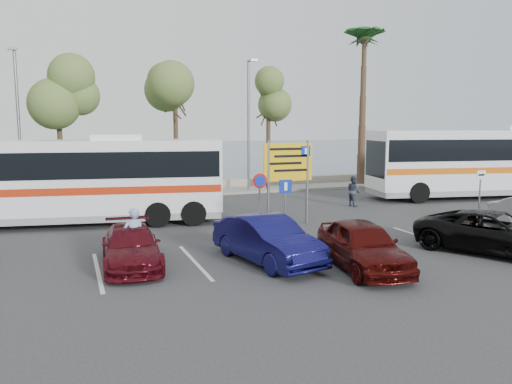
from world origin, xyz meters
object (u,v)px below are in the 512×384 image
object	(u,v)px
suv_black	(494,233)
pedestrian_far	(353,191)
street_lamp_left	(18,118)
street_lamp_right	(249,119)
pedestrian_near	(134,237)
coach_bus_left	(74,183)
car_blue	(267,240)
coach_bus_right	(484,164)
car_red	(363,245)
car_maroon	(131,247)
direction_sign	(288,168)

from	to	relation	value
suv_black	pedestrian_far	distance (m)	10.01
street_lamp_left	street_lamp_right	distance (m)	13.00
street_lamp_right	pedestrian_near	bearing A→B (deg)	-122.09
coach_bus_left	suv_black	xyz separation A→B (m)	(12.97, -9.98, -1.10)
pedestrian_far	street_lamp_right	bearing A→B (deg)	17.83
car_blue	pedestrian_far	world-z (taller)	pedestrian_far
coach_bus_left	street_lamp_left	bearing A→B (deg)	109.88
street_lamp_left	suv_black	size ratio (longest dim) A/B	1.61
coach_bus_left	pedestrian_far	size ratio (longest dim) A/B	7.91
coach_bus_right	car_blue	size ratio (longest dim) A/B	3.12
coach_bus_right	pedestrian_near	size ratio (longest dim) A/B	7.79
pedestrian_far	pedestrian_near	bearing A→B (deg)	113.39
street_lamp_left	car_blue	distance (m)	17.77
street_lamp_right	coach_bus_right	bearing A→B (deg)	-30.33
street_lamp_left	coach_bus_left	bearing A→B (deg)	-70.12
car_blue	street_lamp_right	bearing A→B (deg)	60.20
coach_bus_left	coach_bus_right	size ratio (longest dim) A/B	0.92
coach_bus_right	suv_black	size ratio (longest dim) A/B	2.77
car_blue	car_red	world-z (taller)	car_blue
car_blue	car_red	distance (m)	2.90
street_lamp_left	car_maroon	xyz separation A→B (m)	(4.00, -14.27, -4.00)
car_maroon	suv_black	world-z (taller)	suv_black
car_red	suv_black	xyz separation A→B (m)	(5.11, 0.02, -0.03)
direction_sign	car_blue	bearing A→B (deg)	-120.69
pedestrian_far	suv_black	bearing A→B (deg)	168.54
car_red	pedestrian_near	xyz separation A→B (m)	(-6.29, 2.84, 0.16)
car_maroon	pedestrian_near	world-z (taller)	pedestrian_near
direction_sign	street_lamp_left	bearing A→B (deg)	136.83
car_blue	car_maroon	bearing A→B (deg)	152.65
coach_bus_left	car_blue	xyz separation A→B (m)	(5.46, -8.36, -1.06)
coach_bus_right	car_maroon	world-z (taller)	coach_bus_right
street_lamp_left	pedestrian_far	world-z (taller)	street_lamp_left
coach_bus_right	pedestrian_near	xyz separation A→B (m)	(-20.89, -7.16, -1.06)
street_lamp_right	car_maroon	world-z (taller)	street_lamp_right
car_maroon	pedestrian_far	bearing A→B (deg)	34.10
suv_black	pedestrian_near	xyz separation A→B (m)	(-11.40, 2.82, 0.19)
direction_sign	suv_black	distance (m)	8.24
coach_bus_right	car_blue	xyz separation A→B (m)	(-17.00, -8.36, -1.22)
direction_sign	pedestrian_far	world-z (taller)	direction_sign
pedestrian_near	pedestrian_far	bearing A→B (deg)	-158.63
coach_bus_right	suv_black	bearing A→B (deg)	-133.57
street_lamp_right	suv_black	xyz separation A→B (m)	(2.51, -17.00, -3.91)
car_blue	suv_black	bearing A→B (deg)	-23.93
direction_sign	pedestrian_near	xyz separation A→B (m)	(-6.90, -3.86, -1.55)
coach_bus_right	car_blue	world-z (taller)	coach_bus_right
street_lamp_left	coach_bus_left	xyz separation A→B (m)	(2.54, -7.02, -2.81)
car_red	pedestrian_far	xyz separation A→B (m)	(5.86, 10.00, 0.07)
suv_black	street_lamp_left	bearing A→B (deg)	103.24
street_lamp_left	street_lamp_right	size ratio (longest dim) A/B	1.00
coach_bus_left	car_maroon	xyz separation A→B (m)	(1.46, -7.25, -1.19)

